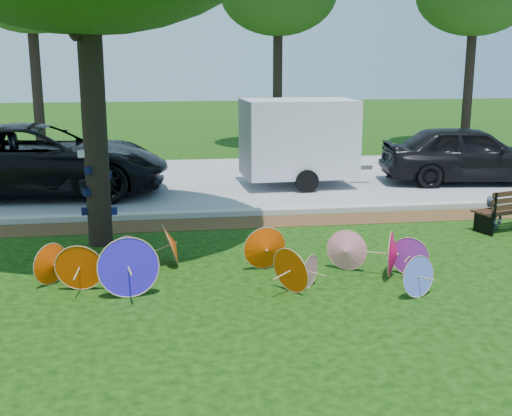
% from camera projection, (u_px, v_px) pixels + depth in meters
% --- Properties ---
extents(ground, '(90.00, 90.00, 0.00)m').
position_uv_depth(ground, '(242.00, 302.00, 9.09)').
color(ground, black).
rests_on(ground, ground).
extents(mulch_strip, '(90.00, 1.00, 0.01)m').
position_uv_depth(mulch_strip, '(215.00, 224.00, 13.43)').
color(mulch_strip, '#472D16').
rests_on(mulch_strip, ground).
extents(curb, '(90.00, 0.30, 0.12)m').
position_uv_depth(curb, '(212.00, 213.00, 14.09)').
color(curb, '#B7B5AD').
rests_on(curb, ground).
extents(street, '(90.00, 8.00, 0.01)m').
position_uv_depth(street, '(201.00, 181.00, 18.10)').
color(street, gray).
rests_on(street, ground).
extents(parasol_pile, '(7.24, 2.59, 0.91)m').
position_uv_depth(parasol_pile, '(208.00, 262.00, 9.73)').
color(parasol_pile, purple).
rests_on(parasol_pile, ground).
extents(black_van, '(6.56, 3.23, 1.79)m').
position_uv_depth(black_van, '(38.00, 160.00, 16.11)').
color(black_van, black).
rests_on(black_van, ground).
extents(dark_pickup, '(4.91, 2.48, 1.61)m').
position_uv_depth(dark_pickup, '(468.00, 154.00, 17.73)').
color(dark_pickup, black).
rests_on(dark_pickup, ground).
extents(cargo_trailer, '(2.96, 1.94, 2.62)m').
position_uv_depth(cargo_trailer, '(299.00, 138.00, 17.15)').
color(cargo_trailer, silver).
rests_on(cargo_trailer, ground).
extents(park_bench, '(1.75, 1.08, 0.86)m').
position_uv_depth(park_bench, '(510.00, 208.00, 12.94)').
color(park_bench, black).
rests_on(park_bench, ground).
extents(person_left, '(0.54, 0.42, 1.31)m').
position_uv_depth(person_left, '(494.00, 197.00, 12.89)').
color(person_left, '#3D4453').
rests_on(person_left, ground).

